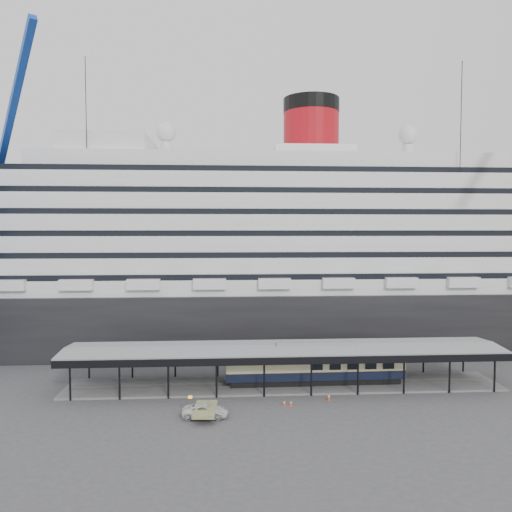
{
  "coord_description": "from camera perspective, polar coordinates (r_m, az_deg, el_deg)",
  "views": [
    {
      "loc": [
        -7.5,
        -58.55,
        20.27
      ],
      "look_at": [
        -3.45,
        8.0,
        16.78
      ],
      "focal_mm": 35.0,
      "sensor_mm": 36.0,
      "label": 1
    }
  ],
  "objects": [
    {
      "name": "ground",
      "position": [
        62.41,
        3.76,
        -15.96
      ],
      "size": [
        200.0,
        200.0,
        0.0
      ],
      "primitive_type": "plane",
      "color": "#3D3D40",
      "rests_on": "ground"
    },
    {
      "name": "cruise_ship",
      "position": [
        90.89,
        1.29,
        1.79
      ],
      "size": [
        130.0,
        30.0,
        43.9
      ],
      "color": "black",
      "rests_on": "ground"
    },
    {
      "name": "platform_canopy",
      "position": [
        66.45,
        3.21,
        -12.64
      ],
      "size": [
        56.0,
        9.18,
        5.3
      ],
      "color": "slate",
      "rests_on": "ground"
    },
    {
      "name": "port_truck",
      "position": [
        56.74,
        -5.82,
        -17.2
      ],
      "size": [
        5.09,
        2.56,
        1.38
      ],
      "primitive_type": "imported",
      "rotation": [
        0.0,
        0.0,
        1.52
      ],
      "color": "silver",
      "rests_on": "ground"
    },
    {
      "name": "pullman_carriage",
      "position": [
        66.93,
        6.76,
        -12.19
      ],
      "size": [
        23.23,
        3.34,
        22.76
      ],
      "rotation": [
        0.0,
        0.0,
        0.01
      ],
      "color": "black",
      "rests_on": "ground"
    },
    {
      "name": "traffic_cone_left",
      "position": [
        59.93,
        4.01,
        -16.44
      ],
      "size": [
        0.41,
        0.41,
        0.67
      ],
      "rotation": [
        0.0,
        0.0,
        -0.22
      ],
      "color": "#E2480C",
      "rests_on": "ground"
    },
    {
      "name": "traffic_cone_mid",
      "position": [
        59.97,
        3.25,
        -16.43
      ],
      "size": [
        0.35,
        0.35,
        0.66
      ],
      "rotation": [
        0.0,
        0.0,
        0.04
      ],
      "color": "#E9400C",
      "rests_on": "ground"
    },
    {
      "name": "traffic_cone_right",
      "position": [
        62.26,
        8.33,
        -15.65
      ],
      "size": [
        0.51,
        0.51,
        0.78
      ],
      "rotation": [
        0.0,
        0.0,
        0.34
      ],
      "color": "#D53E0B",
      "rests_on": "ground"
    }
  ]
}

